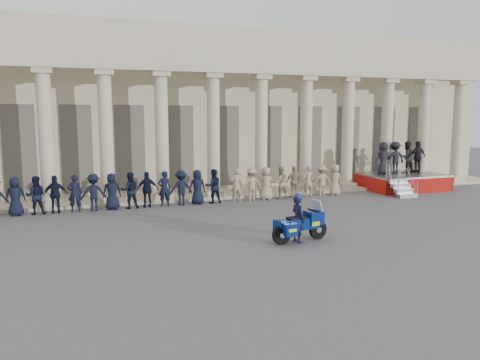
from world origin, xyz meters
TOP-DOWN VIEW (x-y plane):
  - ground at (0.00, 0.00)m, footprint 90.00×90.00m
  - building at (-0.00, 14.74)m, footprint 40.00×12.50m
  - officer_rank at (-1.64, 6.82)m, footprint 19.39×0.63m
  - reviewing_stand at (12.30, 7.36)m, footprint 4.47×4.23m
  - motorcycle at (1.73, -0.89)m, footprint 2.15×0.98m
  - rider at (1.61, -0.91)m, footprint 0.46×0.63m

SIDE VIEW (x-z plane):
  - ground at x=0.00m, z-range 0.00..0.00m
  - motorcycle at x=1.73m, z-range -0.09..1.29m
  - officer_rank at x=-1.64m, z-range 0.00..1.66m
  - rider at x=1.61m, z-range 0.00..1.68m
  - reviewing_stand at x=12.30m, z-range 0.11..2.84m
  - building at x=0.00m, z-range 0.02..9.02m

